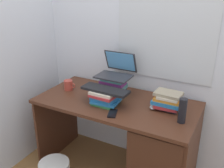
# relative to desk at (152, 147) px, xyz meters

# --- Properties ---
(wall_back) EXTENTS (6.00, 0.06, 2.60)m
(wall_back) POSITION_rel_desk_xyz_m (-0.36, 0.42, 0.88)
(wall_back) COLOR silver
(wall_back) RESTS_ON ground
(wall_left) EXTENTS (0.05, 6.00, 2.60)m
(wall_left) POSITION_rel_desk_xyz_m (-1.36, 0.03, 0.88)
(wall_left) COLOR silver
(wall_left) RESTS_ON ground
(desk) EXTENTS (1.43, 0.71, 0.78)m
(desk) POSITION_rel_desk_xyz_m (0.00, 0.00, 0.00)
(desk) COLOR #4C2819
(desk) RESTS_ON ground
(book_stack_tall) EXTENTS (0.24, 0.17, 0.17)m
(book_stack_tall) POSITION_rel_desk_xyz_m (-0.46, 0.15, 0.45)
(book_stack_tall) COLOR #338C4C
(book_stack_tall) RESTS_ON desk
(book_stack_keyboard_riser) EXTENTS (0.25, 0.21, 0.13)m
(book_stack_keyboard_riser) POSITION_rel_desk_xyz_m (-0.43, -0.07, 0.42)
(book_stack_keyboard_riser) COLOR #338C4C
(book_stack_keyboard_riser) RESTS_ON desk
(book_stack_side) EXTENTS (0.24, 0.19, 0.15)m
(book_stack_side) POSITION_rel_desk_xyz_m (0.08, 0.09, 0.43)
(book_stack_side) COLOR black
(book_stack_side) RESTS_ON desk
(laptop) EXTENTS (0.32, 0.30, 0.22)m
(laptop) POSITION_rel_desk_xyz_m (-0.46, 0.20, 0.58)
(laptop) COLOR #2D2D33
(laptop) RESTS_ON book_stack_tall
(keyboard) EXTENTS (0.42, 0.15, 0.02)m
(keyboard) POSITION_rel_desk_xyz_m (-0.43, -0.07, 0.49)
(keyboard) COLOR black
(keyboard) RESTS_ON book_stack_keyboard_riser
(computer_mouse) EXTENTS (0.06, 0.10, 0.04)m
(computer_mouse) POSITION_rel_desk_xyz_m (-0.03, 0.05, 0.37)
(computer_mouse) COLOR #A5A8AD
(computer_mouse) RESTS_ON desk
(mug) EXTENTS (0.12, 0.09, 0.10)m
(mug) POSITION_rel_desk_xyz_m (-0.90, 0.04, 0.40)
(mug) COLOR #B23F33
(mug) RESTS_ON desk
(water_bottle) EXTENTS (0.06, 0.06, 0.20)m
(water_bottle) POSITION_rel_desk_xyz_m (0.24, -0.07, 0.45)
(water_bottle) COLOR black
(water_bottle) RESTS_ON desk
(cell_phone) EXTENTS (0.10, 0.15, 0.01)m
(cell_phone) POSITION_rel_desk_xyz_m (-0.29, -0.20, 0.36)
(cell_phone) COLOR black
(cell_phone) RESTS_ON desk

